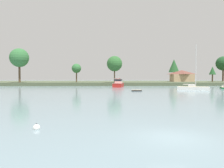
{
  "coord_description": "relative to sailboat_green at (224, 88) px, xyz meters",
  "views": [
    {
      "loc": [
        -3.82,
        -11.99,
        3.52
      ],
      "look_at": [
        -2.59,
        41.62,
        1.81
      ],
      "focal_mm": 33.3,
      "sensor_mm": 36.0,
      "label": 1
    }
  ],
  "objects": [
    {
      "name": "cruiser_red",
      "position": [
        -32.18,
        13.38,
        0.57
      ],
      "size": [
        4.82,
        10.66,
        6.03
      ],
      "color": "#B2231E",
      "rests_on": "ground"
    },
    {
      "name": "far_shore_bank",
      "position": [
        -32.63,
        45.47,
        0.51
      ],
      "size": [
        242.45,
        48.89,
        1.39
      ],
      "primitive_type": "cube",
      "color": "#4C563D",
      "rests_on": "ground"
    },
    {
      "name": "shore_tree_inland_c",
      "position": [
        14.47,
        35.55,
        6.53
      ],
      "size": [
        3.18,
        3.18,
        7.4
      ],
      "color": "brown",
      "rests_on": "far_shore_bank"
    },
    {
      "name": "mooring_buoy_white",
      "position": [
        -41.27,
        -49.58,
        -0.1
      ],
      "size": [
        0.49,
        0.49,
        0.55
      ],
      "color": "white",
      "rests_on": "ground"
    },
    {
      "name": "shore_tree_far_right",
      "position": [
        25.38,
        45.69,
        10.71
      ],
      "size": [
        7.49,
        7.49,
        13.33
      ],
      "color": "brown",
      "rests_on": "far_shore_bank"
    },
    {
      "name": "shore_tree_left",
      "position": [
        -33.39,
        23.41,
        9.05
      ],
      "size": [
        6.43,
        6.43,
        11.1
      ],
      "color": "brown",
      "rests_on": "far_shore_bank"
    },
    {
      "name": "sailboat_green",
      "position": [
        0.0,
        0.0,
        0.0
      ],
      "size": [
        4.55,
        6.86,
        8.54
      ],
      "color": "#236B3D",
      "rests_on": "ground"
    },
    {
      "name": "ground_plane",
      "position": [
        -32.63,
        -51.72,
        -0.18
      ],
      "size": [
        538.77,
        538.77,
        0.0
      ],
      "primitive_type": "plane",
      "color": "gray"
    },
    {
      "name": "sailboat_white",
      "position": [
        -12.45,
        -6.28,
        0.08
      ],
      "size": [
        8.7,
        5.29,
        13.27
      ],
      "color": "white",
      "rests_on": "ground"
    },
    {
      "name": "shore_tree_inland_a",
      "position": [
        -0.83,
        46.45,
        9.5
      ],
      "size": [
        5.65,
        5.65,
        11.81
      ],
      "color": "brown",
      "rests_on": "far_shore_bank"
    },
    {
      "name": "dinghy_black",
      "position": [
        -28.91,
        -10.77,
        -0.07
      ],
      "size": [
        2.68,
        1.38,
        0.44
      ],
      "color": "black",
      "rests_on": "ground"
    },
    {
      "name": "shore_tree_center_right",
      "position": [
        -72.76,
        23.05,
        11.37
      ],
      "size": [
        7.7,
        7.7,
        14.08
      ],
      "color": "brown",
      "rests_on": "far_shore_bank"
    },
    {
      "name": "cottage_behind_trees",
      "position": [
        1.13,
        39.97,
        4.17
      ],
      "size": [
        11.14,
        7.63,
        5.73
      ],
      "color": "tan",
      "rests_on": "far_shore_bank"
    },
    {
      "name": "shore_tree_center_left",
      "position": [
        -50.09,
        28.65,
        7.27
      ],
      "size": [
        4.16,
        4.16,
        8.22
      ],
      "color": "brown",
      "rests_on": "far_shore_bank"
    }
  ]
}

